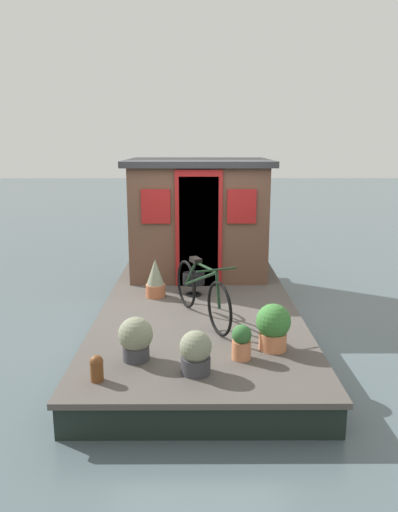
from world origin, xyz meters
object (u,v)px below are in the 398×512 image
object	(u,v)px
bicycle	(201,292)
potted_plant_ivy	(155,279)
potted_plant_geranium	(136,338)
potted_plant_thyme	(273,326)
potted_plant_sage	(242,342)
charcoal_grill	(194,280)
mooring_bollard	(97,367)
houseboat_cabin	(199,216)
potted_plant_succulent	(196,352)

from	to	relation	value
bicycle	potted_plant_ivy	bearing A→B (deg)	34.85
potted_plant_geranium	potted_plant_thyme	size ratio (longest dim) A/B	0.90
potted_plant_ivy	potted_plant_thyme	bearing A→B (deg)	-142.48
bicycle	potted_plant_sage	world-z (taller)	bicycle
charcoal_grill	mooring_bollard	bearing A→B (deg)	161.25
potted_plant_ivy	bicycle	bearing A→B (deg)	-145.15
bicycle	charcoal_grill	size ratio (longest dim) A/B	4.81
charcoal_grill	potted_plant_ivy	bearing A→B (deg)	96.96
houseboat_cabin	mooring_bollard	size ratio (longest dim) A/B	9.26
potted_plant_geranium	charcoal_grill	distance (m)	2.26
potted_plant_geranium	potted_plant_succulent	bearing A→B (deg)	-115.72
potted_plant_sage	potted_plant_geranium	xyz separation A→B (m)	(-0.02, 1.09, 0.05)
potted_plant_geranium	mooring_bollard	world-z (taller)	potted_plant_geranium
bicycle	potted_plant_geranium	world-z (taller)	bicycle
potted_plant_sage	potted_plant_succulent	size ratio (longest dim) A/B	0.86
potted_plant_ivy	charcoal_grill	distance (m)	0.56
potted_plant_succulent	potted_plant_ivy	bearing A→B (deg)	13.76
potted_plant_succulent	mooring_bollard	size ratio (longest dim) A/B	1.68
potted_plant_thyme	mooring_bollard	bearing A→B (deg)	112.01
potted_plant_ivy	houseboat_cabin	bearing A→B (deg)	-22.62
potted_plant_sage	bicycle	bearing A→B (deg)	19.44
bicycle	potted_plant_geranium	size ratio (longest dim) A/B	3.52
potted_plant_thyme	houseboat_cabin	bearing A→B (deg)	13.26
charcoal_grill	houseboat_cabin	bearing A→B (deg)	-2.99
charcoal_grill	potted_plant_succulent	bearing A→B (deg)	-179.19
houseboat_cabin	potted_plant_sage	size ratio (longest dim) A/B	6.41
houseboat_cabin	charcoal_grill	world-z (taller)	houseboat_cabin
potted_plant_geranium	potted_plant_thyme	world-z (taller)	potted_plant_thyme
houseboat_cabin	potted_plant_sage	xyz separation A→B (m)	(-3.61, -0.43, -0.78)
potted_plant_sage	potted_plant_ivy	distance (m)	2.35
potted_plant_sage	charcoal_grill	distance (m)	2.22
bicycle	charcoal_grill	xyz separation A→B (m)	(1.01, 0.10, -0.12)
potted_plant_sage	potted_plant_ivy	xyz separation A→B (m)	(2.09, 1.06, 0.08)
potted_plant_ivy	mooring_bollard	distance (m)	2.60
potted_plant_sage	charcoal_grill	xyz separation A→B (m)	(2.16, 0.51, 0.05)
potted_plant_succulent	potted_plant_geranium	size ratio (longest dim) A/B	0.94
houseboat_cabin	potted_plant_geranium	distance (m)	3.76
potted_plant_thyme	charcoal_grill	xyz separation A→B (m)	(1.92, 0.87, -0.03)
charcoal_grill	potted_plant_geranium	bearing A→B (deg)	165.07
houseboat_cabin	charcoal_grill	size ratio (longest dim) A/B	7.06
houseboat_cabin	mooring_bollard	distance (m)	4.28
potted_plant_succulent	bicycle	bearing A→B (deg)	-2.71
bicycle	mooring_bollard	xyz separation A→B (m)	(-1.62, 1.00, -0.23)
houseboat_cabin	potted_plant_thyme	world-z (taller)	houseboat_cabin
potted_plant_succulent	potted_plant_ivy	world-z (taller)	potted_plant_ivy
houseboat_cabin	potted_plant_ivy	world-z (taller)	houseboat_cabin
charcoal_grill	potted_plant_sage	bearing A→B (deg)	-166.76
houseboat_cabin	charcoal_grill	xyz separation A→B (m)	(-1.45, 0.08, -0.73)
bicycle	mooring_bollard	size ratio (longest dim) A/B	6.31
mooring_bollard	potted_plant_thyme	bearing A→B (deg)	-67.99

